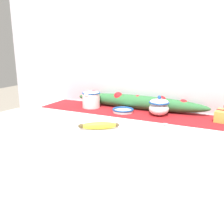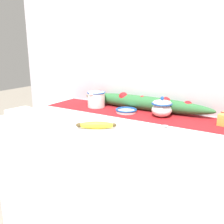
{
  "view_description": "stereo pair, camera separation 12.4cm",
  "coord_description": "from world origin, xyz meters",
  "px_view_note": "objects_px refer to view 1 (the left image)",
  "views": [
    {
      "loc": [
        0.49,
        -1.11,
        1.28
      ],
      "look_at": [
        -0.03,
        -0.03,
        0.97
      ],
      "focal_mm": 40.0,
      "sensor_mm": 36.0,
      "label": 1
    },
    {
      "loc": [
        0.59,
        -1.05,
        1.28
      ],
      "look_at": [
        -0.03,
        -0.03,
        0.97
      ],
      "focal_mm": 40.0,
      "sensor_mm": 36.0,
      "label": 2
    }
  ],
  "objects_px": {
    "banana": "(99,126)",
    "spoon": "(161,124)",
    "sugar_bowl": "(159,107)",
    "napkin_stack": "(16,115)",
    "small_dish": "(123,110)",
    "cream_pitcher": "(91,99)"
  },
  "relations": [
    {
      "from": "napkin_stack",
      "to": "sugar_bowl",
      "type": "bearing_deg",
      "value": 28.05
    },
    {
      "from": "sugar_bowl",
      "to": "napkin_stack",
      "type": "distance_m",
      "value": 0.76
    },
    {
      "from": "sugar_bowl",
      "to": "small_dish",
      "type": "distance_m",
      "value": 0.21
    },
    {
      "from": "banana",
      "to": "spoon",
      "type": "xyz_separation_m",
      "value": [
        0.24,
        0.18,
        -0.01
      ]
    },
    {
      "from": "small_dish",
      "to": "banana",
      "type": "height_order",
      "value": "banana"
    },
    {
      "from": "banana",
      "to": "small_dish",
      "type": "bearing_deg",
      "value": 92.92
    },
    {
      "from": "small_dish",
      "to": "banana",
      "type": "distance_m",
      "value": 0.32
    },
    {
      "from": "cream_pitcher",
      "to": "banana",
      "type": "bearing_deg",
      "value": -55.24
    },
    {
      "from": "banana",
      "to": "napkin_stack",
      "type": "relative_size",
      "value": 1.27
    },
    {
      "from": "spoon",
      "to": "banana",
      "type": "bearing_deg",
      "value": -155.35
    },
    {
      "from": "spoon",
      "to": "cream_pitcher",
      "type": "bearing_deg",
      "value": 149.31
    },
    {
      "from": "sugar_bowl",
      "to": "banana",
      "type": "height_order",
      "value": "sugar_bowl"
    },
    {
      "from": "banana",
      "to": "spoon",
      "type": "relative_size",
      "value": 0.87
    },
    {
      "from": "banana",
      "to": "napkin_stack",
      "type": "height_order",
      "value": "banana"
    },
    {
      "from": "cream_pitcher",
      "to": "spoon",
      "type": "relative_size",
      "value": 0.66
    },
    {
      "from": "cream_pitcher",
      "to": "napkin_stack",
      "type": "height_order",
      "value": "cream_pitcher"
    },
    {
      "from": "cream_pitcher",
      "to": "napkin_stack",
      "type": "relative_size",
      "value": 0.98
    },
    {
      "from": "cream_pitcher",
      "to": "napkin_stack",
      "type": "xyz_separation_m",
      "value": [
        -0.25,
        -0.36,
        -0.04
      ]
    },
    {
      "from": "banana",
      "to": "cream_pitcher",
      "type": "bearing_deg",
      "value": 124.76
    },
    {
      "from": "cream_pitcher",
      "to": "small_dish",
      "type": "relative_size",
      "value": 1.06
    },
    {
      "from": "spoon",
      "to": "napkin_stack",
      "type": "xyz_separation_m",
      "value": [
        -0.73,
        -0.2,
        0.01
      ]
    },
    {
      "from": "sugar_bowl",
      "to": "spoon",
      "type": "relative_size",
      "value": 0.56
    }
  ]
}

